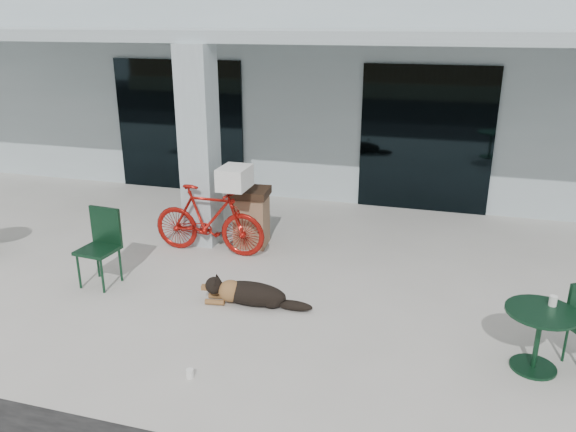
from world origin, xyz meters
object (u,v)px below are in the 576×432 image
(bicycle, at_px, (209,220))
(cafe_chair_near, at_px, (98,249))
(cafe_table_far, at_px, (537,340))
(dog, at_px, (251,292))
(trash_receptacle, at_px, (251,217))

(bicycle, xyz_separation_m, cafe_chair_near, (-0.98, -1.46, -0.01))
(cafe_table_far, bearing_deg, bicycle, 156.87)
(cafe_table_far, bearing_deg, cafe_chair_near, 175.21)
(dog, bearing_deg, bicycle, 121.87)
(cafe_chair_near, bearing_deg, trash_receptacle, 57.16)
(dog, xyz_separation_m, cafe_chair_near, (-2.18, -0.02, 0.35))
(bicycle, bearing_deg, cafe_table_far, -113.15)
(dog, height_order, trash_receptacle, trash_receptacle)
(bicycle, height_order, cafe_chair_near, bicycle)
(cafe_chair_near, xyz_separation_m, cafe_table_far, (5.48, -0.46, -0.19))
(bicycle, bearing_deg, dog, -140.21)
(bicycle, distance_m, dog, 1.91)
(bicycle, relative_size, trash_receptacle, 1.91)
(cafe_chair_near, bearing_deg, bicycle, 61.01)
(dog, xyz_separation_m, trash_receptacle, (-0.68, 1.92, 0.29))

